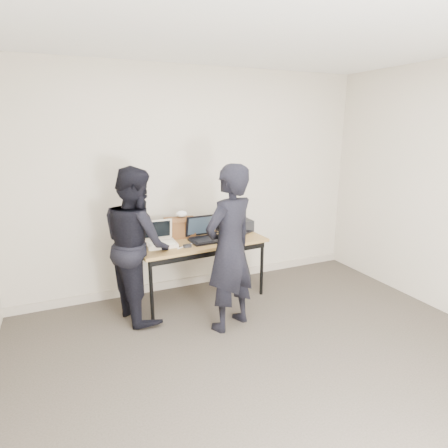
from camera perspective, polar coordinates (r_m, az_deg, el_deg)
room at (r=2.68m, az=11.97°, el=0.10°), size 4.60×4.60×2.80m
desk at (r=4.38m, az=-3.54°, el=-3.30°), size 1.54×0.75×0.72m
laptop_beige at (r=4.25m, az=-9.68°, el=-2.47°), size 0.34×0.33×0.27m
laptop_center at (r=4.37m, az=-3.06°, el=-1.67°), size 0.37×0.36×0.28m
laptop_right at (r=4.68m, az=1.41°, el=-0.57°), size 0.48×0.47×0.26m
leather_satchel at (r=4.48m, az=-6.76°, el=-0.48°), size 0.38×0.22×0.25m
tissue at (r=4.46m, az=-6.47°, el=1.52°), size 0.14×0.11×0.08m
equipment_box at (r=4.75m, az=2.75°, el=-0.21°), size 0.25×0.21×0.14m
power_brick at (r=4.14m, az=-5.61°, el=-3.34°), size 0.08×0.05×0.03m
cables at (r=4.38m, az=-3.00°, el=-2.42°), size 1.15×0.45×0.01m
person_typist at (r=3.69m, az=0.88°, el=-3.82°), size 0.72×0.61×1.68m
person_observer at (r=4.04m, az=-13.12°, el=-2.95°), size 0.75×0.89×1.63m
baseboard at (r=5.00m, az=-4.01°, el=-8.45°), size 4.50×0.03×0.10m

